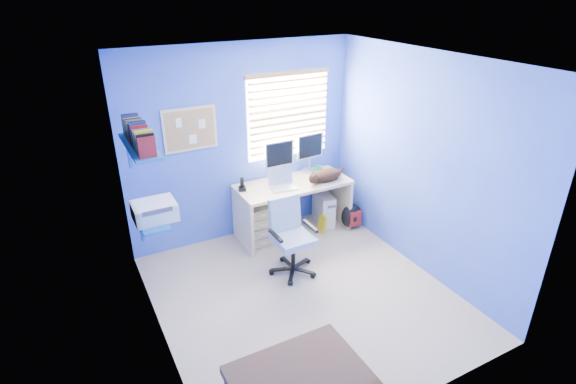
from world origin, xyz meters
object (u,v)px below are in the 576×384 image
tower_pc (323,208)px  cat (326,175)px  desk (293,208)px  office_chair (291,246)px  laptop (283,180)px

tower_pc → cat: bearing=-105.8°
desk → tower_pc: (0.51, 0.04, -0.14)m
desk → cat: (0.42, -0.14, 0.45)m
cat → tower_pc: (0.09, 0.18, -0.59)m
cat → tower_pc: size_ratio=0.99×
cat → office_chair: 1.17m
laptop → office_chair: bearing=-103.2°
desk → office_chair: (-0.44, -0.77, -0.04)m
cat → tower_pc: cat is taller
desk → tower_pc: desk is taller
cat → office_chair: bearing=-157.1°
office_chair → laptop: bearing=69.7°
laptop → cat: size_ratio=0.74×
cat → laptop: bearing=161.3°
tower_pc → office_chair: office_chair is taller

